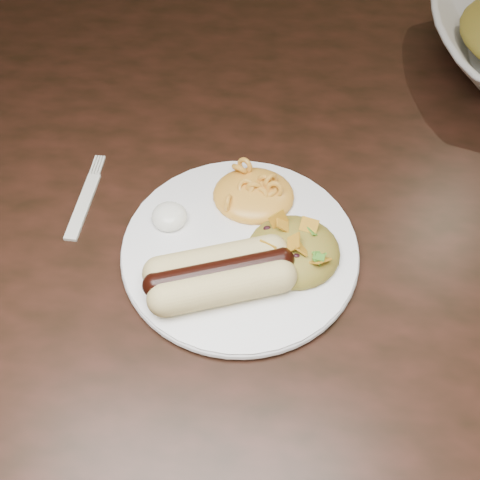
{
  "coord_description": "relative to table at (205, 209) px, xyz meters",
  "views": [
    {
      "loc": [
        0.1,
        -0.49,
        1.26
      ],
      "look_at": [
        0.06,
        -0.14,
        0.77
      ],
      "focal_mm": 42.0,
      "sensor_mm": 36.0,
      "label": 1
    }
  ],
  "objects": [
    {
      "name": "fork",
      "position": [
        -0.13,
        -0.09,
        0.09
      ],
      "size": [
        0.02,
        0.13,
        0.0
      ],
      "primitive_type": "cube",
      "rotation": [
        0.0,
        0.0,
        -0.03
      ],
      "color": "silver",
      "rests_on": "table"
    },
    {
      "name": "sour_cream",
      "position": [
        -0.02,
        -0.11,
        0.12
      ],
      "size": [
        0.04,
        0.04,
        0.02
      ],
      "primitive_type": "ellipsoid",
      "rotation": [
        0.0,
        0.0,
        0.04
      ],
      "color": "white",
      "rests_on": "plate"
    },
    {
      "name": "table",
      "position": [
        0.0,
        0.0,
        0.0
      ],
      "size": [
        1.6,
        0.9,
        0.75
      ],
      "color": "black",
      "rests_on": "floor"
    },
    {
      "name": "floor",
      "position": [
        0.0,
        0.0,
        -0.66
      ],
      "size": [
        4.0,
        4.0,
        0.0
      ],
      "primitive_type": "plane",
      "color": "brown",
      "rests_on": "ground"
    },
    {
      "name": "taco_salad",
      "position": [
        0.12,
        -0.14,
        0.12
      ],
      "size": [
        0.1,
        0.09,
        0.04
      ],
      "rotation": [
        0.0,
        0.0,
        0.28
      ],
      "color": "#AC571C",
      "rests_on": "plate"
    },
    {
      "name": "mac_and_cheese",
      "position": [
        0.07,
        -0.07,
        0.12
      ],
      "size": [
        0.1,
        0.09,
        0.04
      ],
      "primitive_type": "ellipsoid",
      "rotation": [
        0.0,
        0.0,
        -0.01
      ],
      "color": "gold",
      "rests_on": "plate"
    },
    {
      "name": "plate",
      "position": [
        0.06,
        -0.14,
        0.1
      ],
      "size": [
        0.34,
        0.34,
        0.01
      ],
      "primitive_type": "cylinder",
      "rotation": [
        0.0,
        0.0,
        -0.4
      ],
      "color": "white",
      "rests_on": "table"
    },
    {
      "name": "hotdog",
      "position": [
        0.05,
        -0.19,
        0.12
      ],
      "size": [
        0.13,
        0.1,
        0.04
      ],
      "rotation": [
        0.0,
        0.0,
        0.34
      ],
      "color": "#F5DE85",
      "rests_on": "plate"
    }
  ]
}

